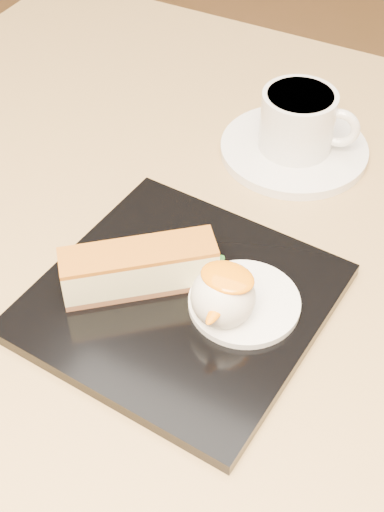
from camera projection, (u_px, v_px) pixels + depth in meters
The scene contains 9 objects.
table at pixel (167, 343), 0.75m from camera, with size 0.80×0.80×0.72m.
dessert_plate at pixel (181, 300), 0.58m from camera, with size 0.22×0.22×0.01m, color black.
cheesecake at pixel (139, 268), 0.57m from camera, with size 0.12×0.11×0.04m.
cream_smear at pixel (244, 303), 0.57m from camera, with size 0.09×0.09×0.01m, color white.
ice_cream_scoop at pixel (223, 297), 0.54m from camera, with size 0.05×0.05×0.05m, color white.
mango_sauce at pixel (227, 277), 0.53m from camera, with size 0.04×0.03×0.01m, color orange.
mint_sprig at pixel (225, 267), 0.59m from camera, with size 0.03×0.02×0.00m.
saucer at pixel (294, 149), 0.73m from camera, with size 0.15×0.15×0.01m, color white.
coffee_cup at pixel (299, 120), 0.70m from camera, with size 0.10×0.07×0.06m.
Camera 1 is at (0.24, -0.40, 1.17)m, focal length 50.00 mm.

